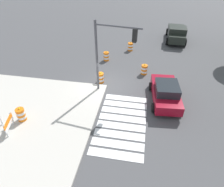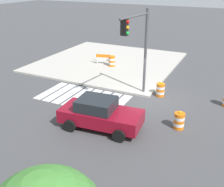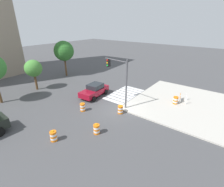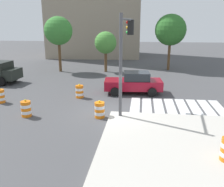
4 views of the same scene
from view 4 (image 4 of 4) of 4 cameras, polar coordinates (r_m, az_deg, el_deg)
ground_plane at (r=14.43m, az=-0.25°, el=-4.75°), size 120.00×120.00×0.00m
crosswalk_stripes at (r=16.17m, az=14.82°, el=-2.94°), size 5.85×3.20×0.02m
sports_car at (r=18.57m, az=5.14°, el=2.55°), size 4.44×2.42×1.63m
traffic_barrel_near_corner at (r=13.72m, az=-2.92°, el=-3.86°), size 0.56×0.56×1.02m
traffic_barrel_crosswalk_end at (r=17.55m, az=-7.60°, el=0.47°), size 0.56×0.56×1.02m
traffic_barrel_median_near at (r=17.93m, az=-24.68°, el=-0.56°), size 0.56×0.56×1.02m
traffic_barrel_median_far at (r=14.72m, az=-19.47°, el=-3.40°), size 0.56×0.56×1.02m
traffic_light_pole at (r=14.00m, az=3.06°, el=11.06°), size 0.64×3.27×5.50m
street_tree_streetside_near at (r=27.39m, az=-12.46°, el=14.09°), size 3.01×3.01×5.91m
street_tree_streetside_mid at (r=26.74m, az=-1.51°, el=11.75°), size 2.37×2.37×4.35m
street_tree_streetside_far at (r=28.54m, az=13.54°, el=14.24°), size 3.43×3.43×6.18m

